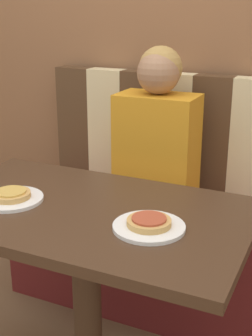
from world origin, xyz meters
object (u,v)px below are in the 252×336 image
plate_right (149,227)px  pizza_right (149,222)px  pizza_left (11,194)px  person (157,130)px  plate_left (11,199)px

plate_right → pizza_right: size_ratio=1.64×
plate_right → pizza_left: 0.50m
person → plate_right: size_ratio=3.22×
pizza_left → pizza_right: size_ratio=1.00×
plate_right → person: bearing=109.5°
person → pizza_right: person is taller
plate_left → plate_right: size_ratio=1.00×
plate_left → pizza_left: size_ratio=1.64×
plate_left → plate_right: same height
person → plate_right: 0.76m
plate_left → pizza_left: pizza_left is taller
person → pizza_right: (0.25, -0.71, -0.08)m
person → pizza_right: size_ratio=5.27×
plate_right → pizza_right: bearing=90.0°
plate_left → plate_right: (0.50, 0.00, 0.00)m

